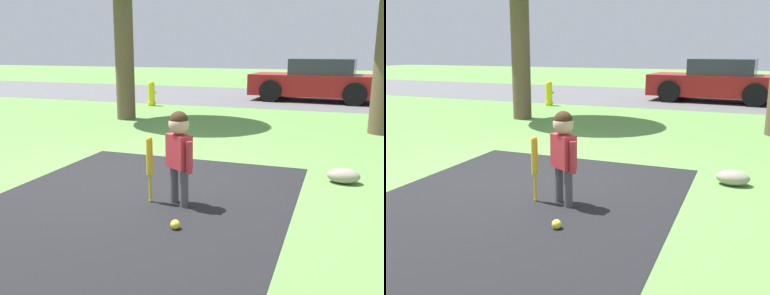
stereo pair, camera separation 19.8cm
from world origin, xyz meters
TOP-DOWN VIEW (x-y plane):
  - ground_plane at (0.00, 0.00)m, footprint 60.00×60.00m
  - driveway_strip at (0.49, -2.50)m, footprint 3.20×7.00m
  - street_strip at (0.00, 9.79)m, footprint 40.00×6.00m
  - child at (0.93, -0.84)m, footprint 0.35×0.27m
  - baseball_bat at (0.61, -0.87)m, footprint 0.07×0.07m
  - sports_ball at (1.13, -1.44)m, footprint 0.09×0.09m
  - fire_hydrant at (-2.72, 6.39)m, footprint 0.27×0.24m
  - parked_car at (1.67, 9.12)m, footprint 4.03×2.03m
  - edging_rock at (2.55, 0.53)m, footprint 0.39×0.27m

SIDE VIEW (x-z plane):
  - ground_plane at x=0.00m, z-range 0.00..0.00m
  - street_strip at x=0.00m, z-range 0.00..0.01m
  - driveway_strip at x=0.49m, z-range 0.00..0.01m
  - sports_ball at x=1.13m, z-range 0.00..0.09m
  - edging_rock at x=2.55m, z-range 0.00..0.18m
  - fire_hydrant at x=-2.72m, z-range -0.01..0.70m
  - baseball_bat at x=0.61m, z-range 0.11..0.83m
  - parked_car at x=1.67m, z-range -0.03..1.28m
  - child at x=0.93m, z-range 0.15..1.14m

